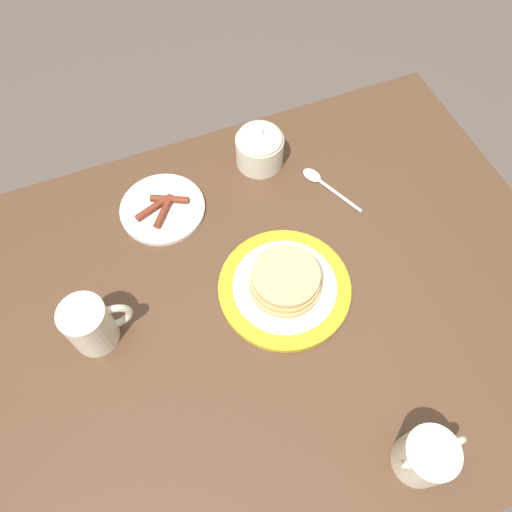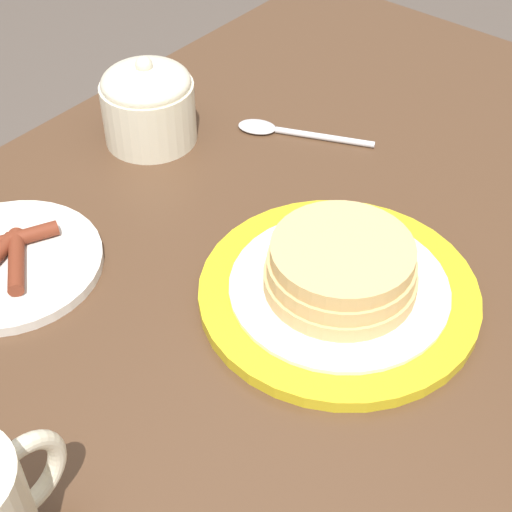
{
  "view_description": "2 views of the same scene",
  "coord_description": "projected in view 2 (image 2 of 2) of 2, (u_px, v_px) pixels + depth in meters",
  "views": [
    {
      "loc": [
        -0.15,
        -0.33,
        1.58
      ],
      "look_at": [
        0.02,
        0.09,
        0.79
      ],
      "focal_mm": 35.0,
      "sensor_mm": 36.0,
      "label": 1
    },
    {
      "loc": [
        -0.36,
        -0.22,
        1.25
      ],
      "look_at": [
        0.02,
        0.09,
        0.79
      ],
      "focal_mm": 55.0,
      "sensor_mm": 36.0,
      "label": 2
    }
  ],
  "objects": [
    {
      "name": "spoon",
      "position": [
        281.0,
        130.0,
        0.86
      ],
      "size": [
        0.08,
        0.15,
        0.01
      ],
      "color": "silver",
      "rests_on": "dining_table"
    },
    {
      "name": "side_plate_bacon",
      "position": [
        8.0,
        262.0,
        0.7
      ],
      "size": [
        0.17,
        0.17,
        0.02
      ],
      "color": "silver",
      "rests_on": "dining_table"
    },
    {
      "name": "dining_table",
      "position": [
        315.0,
        439.0,
        0.73
      ],
      "size": [
        1.14,
        0.86,
        0.76
      ],
      "color": "#4C3321",
      "rests_on": "ground_plane"
    },
    {
      "name": "sugar_bowl",
      "position": [
        148.0,
        103.0,
        0.82
      ],
      "size": [
        0.1,
        0.1,
        0.1
      ],
      "color": "beige",
      "rests_on": "dining_table"
    },
    {
      "name": "pancake_plate",
      "position": [
        340.0,
        281.0,
        0.66
      ],
      "size": [
        0.24,
        0.24,
        0.06
      ],
      "color": "gold",
      "rests_on": "dining_table"
    }
  ]
}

